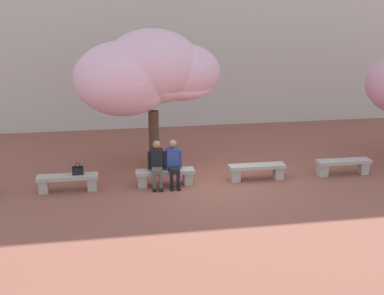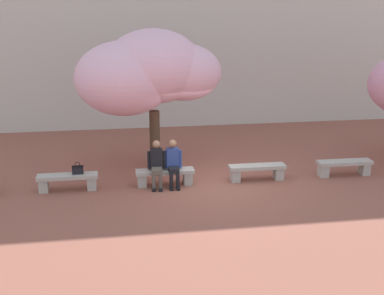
{
  "view_description": "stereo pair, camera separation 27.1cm",
  "coord_description": "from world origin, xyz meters",
  "px_view_note": "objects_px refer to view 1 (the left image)",
  "views": [
    {
      "loc": [
        -3.14,
        -14.02,
        5.01
      ],
      "look_at": [
        -0.53,
        0.2,
        1.0
      ],
      "focal_mm": 50.0,
      "sensor_mm": 36.0,
      "label": 1
    },
    {
      "loc": [
        -2.87,
        -14.06,
        5.01
      ],
      "look_at": [
        -0.53,
        0.2,
        1.0
      ],
      "focal_mm": 50.0,
      "sensor_mm": 36.0,
      "label": 2
    }
  ],
  "objects_px": {
    "person_seated_right": "(173,161)",
    "cherry_tree_main": "(146,72)",
    "stone_bench_east_end": "(343,165)",
    "handbag": "(78,170)",
    "stone_bench_near_east": "(257,170)",
    "person_seated_left": "(157,162)",
    "stone_bench_near_west": "(68,181)",
    "stone_bench_center": "(165,175)"
  },
  "relations": [
    {
      "from": "stone_bench_near_west",
      "to": "person_seated_right",
      "type": "distance_m",
      "value": 2.91
    },
    {
      "from": "person_seated_left",
      "to": "cherry_tree_main",
      "type": "xyz_separation_m",
      "value": [
        -0.06,
        1.75,
        2.25
      ]
    },
    {
      "from": "person_seated_left",
      "to": "cherry_tree_main",
      "type": "height_order",
      "value": "cherry_tree_main"
    },
    {
      "from": "stone_bench_center",
      "to": "stone_bench_east_end",
      "type": "relative_size",
      "value": 1.0
    },
    {
      "from": "person_seated_left",
      "to": "handbag",
      "type": "bearing_deg",
      "value": 178.04
    },
    {
      "from": "stone_bench_center",
      "to": "stone_bench_near_east",
      "type": "xyz_separation_m",
      "value": [
        2.65,
        0.0,
        0.0
      ]
    },
    {
      "from": "stone_bench_near_west",
      "to": "stone_bench_east_end",
      "type": "bearing_deg",
      "value": 0.0
    },
    {
      "from": "stone_bench_near_east",
      "to": "person_seated_left",
      "type": "height_order",
      "value": "person_seated_left"
    },
    {
      "from": "person_seated_right",
      "to": "cherry_tree_main",
      "type": "relative_size",
      "value": 0.3
    },
    {
      "from": "stone_bench_center",
      "to": "person_seated_left",
      "type": "distance_m",
      "value": 0.47
    },
    {
      "from": "person_seated_right",
      "to": "stone_bench_near_east",
      "type": "bearing_deg",
      "value": 1.26
    },
    {
      "from": "stone_bench_near_east",
      "to": "handbag",
      "type": "xyz_separation_m",
      "value": [
        -5.03,
        0.02,
        0.28
      ]
    },
    {
      "from": "stone_bench_center",
      "to": "cherry_tree_main",
      "type": "bearing_deg",
      "value": 99.87
    },
    {
      "from": "cherry_tree_main",
      "to": "handbag",
      "type": "bearing_deg",
      "value": -141.01
    },
    {
      "from": "stone_bench_near_east",
      "to": "stone_bench_east_end",
      "type": "xyz_separation_m",
      "value": [
        2.65,
        0.0,
        0.0
      ]
    },
    {
      "from": "cherry_tree_main",
      "to": "person_seated_left",
      "type": "bearing_deg",
      "value": -87.91
    },
    {
      "from": "person_seated_right",
      "to": "stone_bench_center",
      "type": "bearing_deg",
      "value": 166.6
    },
    {
      "from": "stone_bench_east_end",
      "to": "person_seated_left",
      "type": "relative_size",
      "value": 1.26
    },
    {
      "from": "stone_bench_east_end",
      "to": "stone_bench_center",
      "type": "bearing_deg",
      "value": 180.0
    },
    {
      "from": "handbag",
      "to": "stone_bench_east_end",
      "type": "bearing_deg",
      "value": -0.15
    },
    {
      "from": "handbag",
      "to": "cherry_tree_main",
      "type": "distance_m",
      "value": 3.57
    },
    {
      "from": "person_seated_left",
      "to": "person_seated_right",
      "type": "height_order",
      "value": "same"
    },
    {
      "from": "person_seated_left",
      "to": "stone_bench_east_end",
      "type": "bearing_deg",
      "value": 0.55
    },
    {
      "from": "person_seated_right",
      "to": "handbag",
      "type": "relative_size",
      "value": 3.81
    },
    {
      "from": "stone_bench_center",
      "to": "person_seated_right",
      "type": "height_order",
      "value": "person_seated_right"
    },
    {
      "from": "stone_bench_east_end",
      "to": "stone_bench_near_east",
      "type": "bearing_deg",
      "value": 180.0
    },
    {
      "from": "stone_bench_near_east",
      "to": "person_seated_left",
      "type": "bearing_deg",
      "value": -178.94
    },
    {
      "from": "person_seated_right",
      "to": "cherry_tree_main",
      "type": "height_order",
      "value": "cherry_tree_main"
    },
    {
      "from": "stone_bench_center",
      "to": "handbag",
      "type": "xyz_separation_m",
      "value": [
        -2.37,
        0.02,
        0.28
      ]
    },
    {
      "from": "handbag",
      "to": "cherry_tree_main",
      "type": "bearing_deg",
      "value": 38.99
    },
    {
      "from": "stone_bench_east_end",
      "to": "cherry_tree_main",
      "type": "xyz_separation_m",
      "value": [
        -5.6,
        1.7,
        2.65
      ]
    },
    {
      "from": "person_seated_left",
      "to": "person_seated_right",
      "type": "bearing_deg",
      "value": -0.03
    },
    {
      "from": "stone_bench_east_end",
      "to": "handbag",
      "type": "relative_size",
      "value": 4.79
    },
    {
      "from": "person_seated_left",
      "to": "person_seated_right",
      "type": "distance_m",
      "value": 0.46
    },
    {
      "from": "stone_bench_near_east",
      "to": "stone_bench_near_west",
      "type": "bearing_deg",
      "value": 180.0
    },
    {
      "from": "stone_bench_near_east",
      "to": "person_seated_right",
      "type": "xyz_separation_m",
      "value": [
        -2.43,
        -0.05,
        0.4
      ]
    },
    {
      "from": "stone_bench_near_west",
      "to": "cherry_tree_main",
      "type": "height_order",
      "value": "cherry_tree_main"
    },
    {
      "from": "stone_bench_near_west",
      "to": "stone_bench_near_east",
      "type": "distance_m",
      "value": 5.31
    },
    {
      "from": "stone_bench_near_east",
      "to": "cherry_tree_main",
      "type": "height_order",
      "value": "cherry_tree_main"
    },
    {
      "from": "stone_bench_near_west",
      "to": "stone_bench_east_end",
      "type": "relative_size",
      "value": 1.0
    },
    {
      "from": "person_seated_left",
      "to": "handbag",
      "type": "distance_m",
      "value": 2.15
    },
    {
      "from": "stone_bench_near_west",
      "to": "person_seated_left",
      "type": "bearing_deg",
      "value": -1.26
    }
  ]
}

